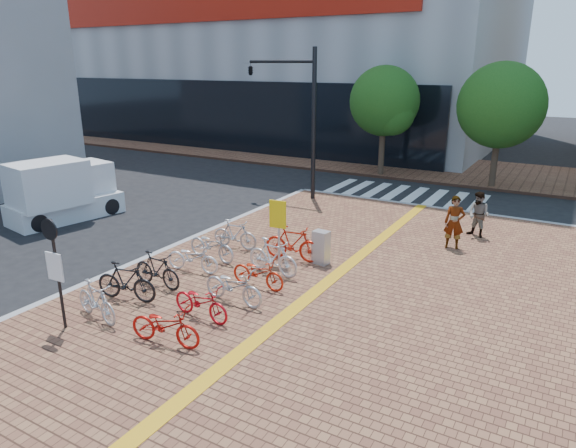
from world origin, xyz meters
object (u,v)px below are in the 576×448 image
Objects in this scene: bike_5 at (235,234)px; bike_9 at (258,272)px; bike_2 at (157,270)px; notice_sign at (55,261)px; pedestrian_b at (479,215)px; yellow_sign at (278,220)px; bike_3 at (193,257)px; pedestrian_a at (454,222)px; bike_1 at (126,282)px; box_truck at (62,191)px; bike_7 at (201,302)px; bike_4 at (212,245)px; bike_8 at (234,286)px; traffic_light_pole at (284,95)px; bike_11 at (293,243)px; utility_box at (321,247)px; bike_10 at (273,257)px; bike_0 at (96,301)px; bike_6 at (165,325)px.

bike_9 is at bearing -137.61° from bike_5.
notice_sign is (-0.26, -2.89, 1.21)m from bike_2.
yellow_sign reaches higher than pedestrian_b.
bike_3 is 1.04× the size of bike_5.
yellow_sign is at bearing -146.94° from pedestrian_a.
bike_3 is (0.23, 2.40, -0.08)m from bike_1.
box_truck reaches higher than bike_2.
yellow_sign reaches higher than bike_2.
bike_7 is at bearing -108.25° from bike_2.
box_truck reaches higher than bike_4.
bike_5 is 2.17m from yellow_sign.
bike_2 is 2.47m from bike_8.
notice_sign reaches higher than box_truck.
traffic_light_pole is at bearing 147.88° from pedestrian_a.
bike_11 reaches higher than bike_8.
utility_box is at bearing -103.76° from pedestrian_b.
bike_4 is at bearing 68.29° from bike_9.
bike_4 is (0.12, 3.47, -0.04)m from bike_1.
utility_box is (3.19, 3.89, 0.02)m from bike_2.
bike_2 is at bearing 142.87° from bike_10.
traffic_light_pole is (-4.69, 8.62, 4.09)m from bike_10.
bike_7 is at bearing -174.03° from bike_10.
yellow_sign is at bearing 136.23° from bike_11.
bike_3 is 0.92× the size of bike_4.
bike_5 is 0.91× the size of bike_8.
bike_8 is at bearing -169.72° from bike_10.
utility_box is (3.09, 6.08, 0.04)m from bike_0.
notice_sign reaches higher than bike_1.
bike_4 is 1.75× the size of utility_box.
bike_6 is 1.03× the size of bike_7.
bike_4 is 0.92× the size of yellow_sign.
yellow_sign is (-0.28, 4.15, 0.96)m from bike_7.
box_truck is (-8.46, 5.52, 0.54)m from bike_0.
pedestrian_b is 6.39m from utility_box.
bike_0 is at bearing 175.89° from bike_5.
traffic_light_pole is (-4.63, 11.90, 4.19)m from bike_7.
bike_3 is 0.94× the size of bike_8.
bike_8 reaches higher than bike_9.
pedestrian_a is 1.09× the size of pedestrian_b.
bike_2 is at bearing 13.31° from bike_0.
utility_box is at bearing -59.04° from bike_4.
bike_6 is 5.60m from yellow_sign.
bike_1 is 1.05× the size of bike_9.
traffic_light_pole is (-4.81, 10.79, 4.15)m from bike_8.
bike_3 is at bearing 47.67° from bike_7.
traffic_light_pole reaches higher than bike_2.
bike_6 is (2.26, -0.02, -0.04)m from bike_0.
bike_2 is 9.01m from box_truck.
bike_3 is at bearing 84.55° from notice_sign.
bike_1 is 0.98× the size of pedestrian_a.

